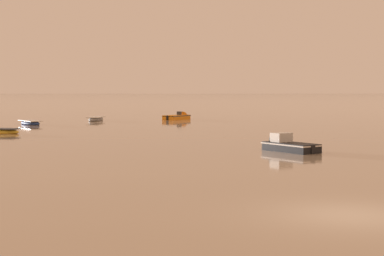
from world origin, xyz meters
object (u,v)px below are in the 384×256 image
(motorboat_moored_1, at_px, (180,118))
(rowboat_moored_5, at_px, (96,119))
(motorboat_moored_2, at_px, (283,147))
(rowboat_moored_4, at_px, (30,123))

(motorboat_moored_1, distance_m, rowboat_moored_5, 9.69)
(motorboat_moored_2, relative_size, rowboat_moored_4, 1.08)
(motorboat_moored_2, height_order, rowboat_moored_4, motorboat_moored_2)
(motorboat_moored_1, relative_size, rowboat_moored_5, 1.06)
(motorboat_moored_2, height_order, rowboat_moored_5, motorboat_moored_2)
(motorboat_moored_1, height_order, rowboat_moored_5, motorboat_moored_1)
(rowboat_moored_4, relative_size, rowboat_moored_5, 0.95)
(rowboat_moored_4, distance_m, rowboat_moored_5, 9.39)
(motorboat_moored_1, xyz_separation_m, rowboat_moored_4, (-14.94, -10.08, -0.04))
(motorboat_moored_2, relative_size, rowboat_moored_5, 1.02)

